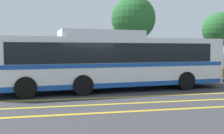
# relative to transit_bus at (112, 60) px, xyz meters

# --- Properties ---
(ground_plane) EXTENTS (220.00, 220.00, 0.00)m
(ground_plane) POSITION_rel_transit_bus_xyz_m (-1.44, -0.45, -1.62)
(ground_plane) COLOR #38383A
(lane_strip_0) EXTENTS (32.43, 0.20, 0.01)m
(lane_strip_0) POSITION_rel_transit_bus_xyz_m (0.02, -2.20, -1.62)
(lane_strip_0) COLOR gold
(lane_strip_0) RESTS_ON ground_plane
(lane_strip_1) EXTENTS (32.43, 0.20, 0.01)m
(lane_strip_1) POSITION_rel_transit_bus_xyz_m (0.02, -3.63, -1.62)
(lane_strip_1) COLOR gold
(lane_strip_1) RESTS_ON ground_plane
(lane_strip_2) EXTENTS (32.43, 0.20, 0.01)m
(lane_strip_2) POSITION_rel_transit_bus_xyz_m (0.02, -4.99, -1.62)
(lane_strip_2) COLOR gold
(lane_strip_2) RESTS_ON ground_plane
(curb_strip) EXTENTS (40.43, 0.36, 0.15)m
(curb_strip) POSITION_rel_transit_bus_xyz_m (0.02, 4.84, -1.55)
(curb_strip) COLOR #99999E
(curb_strip) RESTS_ON ground_plane
(transit_bus) EXTENTS (12.92, 3.86, 3.21)m
(transit_bus) POSITION_rel_transit_bus_xyz_m (0.00, 0.00, 0.00)
(transit_bus) COLOR white
(transit_bus) RESTS_ON ground_plane
(parked_car_1) EXTENTS (4.80, 2.17, 1.27)m
(parked_car_1) POSITION_rel_transit_bus_xyz_m (-6.15, 3.25, -0.96)
(parked_car_1) COLOR olive
(parked_car_1) RESTS_ON ground_plane
(parked_car_2) EXTENTS (4.69, 2.12, 1.55)m
(parked_car_2) POSITION_rel_transit_bus_xyz_m (-0.17, 2.87, -0.84)
(parked_car_2) COLOR #335B33
(parked_car_2) RESTS_ON ground_plane
(parked_car_3) EXTENTS (4.47, 1.95, 1.42)m
(parked_car_3) POSITION_rel_transit_bus_xyz_m (6.45, 2.89, -0.91)
(parked_car_3) COLOR olive
(parked_car_3) RESTS_ON ground_plane
(tree_0) EXTENTS (3.97, 3.97, 6.96)m
(tree_0) POSITION_rel_transit_bus_xyz_m (3.86, 8.87, 3.34)
(tree_0) COLOR #513823
(tree_0) RESTS_ON ground_plane
(tree_1) EXTENTS (3.42, 3.42, 5.93)m
(tree_1) POSITION_rel_transit_bus_xyz_m (13.04, 9.61, 2.58)
(tree_1) COLOR #513823
(tree_1) RESTS_ON ground_plane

